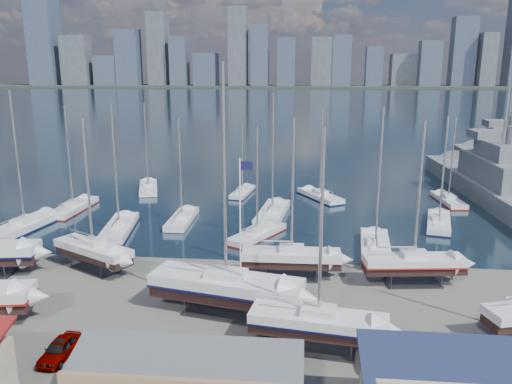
# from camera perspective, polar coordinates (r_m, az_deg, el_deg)

# --- Properties ---
(ground) EXTENTS (1400.00, 1400.00, 0.00)m
(ground) POSITION_cam_1_polar(r_m,az_deg,el_deg) (41.76, -3.50, -12.83)
(ground) COLOR #605E59
(ground) RESTS_ON ground
(water) EXTENTS (1400.00, 600.00, 0.40)m
(water) POSITION_cam_1_polar(r_m,az_deg,el_deg) (347.47, 4.48, 10.51)
(water) COLOR #192C3A
(water) RESTS_ON ground
(far_shore) EXTENTS (1400.00, 80.00, 2.20)m
(far_shore) POSITION_cam_1_polar(r_m,az_deg,el_deg) (607.19, 4.94, 11.94)
(far_shore) COLOR #2D332D
(far_shore) RESTS_ON ground
(skyline) EXTENTS (639.14, 43.80, 107.69)m
(skyline) POSITION_cam_1_polar(r_m,az_deg,el_deg) (601.18, 4.23, 15.56)
(skyline) COLOR #475166
(skyline) RESTS_ON far_shore
(sailboat_cradle_2) EXTENTS (8.93, 6.46, 14.55)m
(sailboat_cradle_2) POSITION_cam_1_polar(r_m,az_deg,el_deg) (50.25, -18.12, -6.35)
(sailboat_cradle_2) COLOR #2D2D33
(sailboat_cradle_2) RESTS_ON ground
(sailboat_cradle_3) EXTENTS (12.54, 5.99, 19.27)m
(sailboat_cradle_3) POSITION_cam_1_polar(r_m,az_deg,el_deg) (39.62, -3.44, -10.77)
(sailboat_cradle_3) COLOR #2D2D33
(sailboat_cradle_3) RESTS_ON ground
(sailboat_cradle_4) EXTENTS (9.01, 2.64, 14.76)m
(sailboat_cradle_4) POSITION_cam_1_polar(r_m,az_deg,el_deg) (46.19, 4.07, -7.44)
(sailboat_cradle_4) COLOR #2D2D33
(sailboat_cradle_4) RESTS_ON ground
(sailboat_cradle_5) EXTENTS (9.69, 4.02, 15.25)m
(sailboat_cradle_5) POSITION_cam_1_polar(r_m,az_deg,el_deg) (35.14, 7.13, -14.61)
(sailboat_cradle_5) COLOR #2D2D33
(sailboat_cradle_5) RESTS_ON ground
(sailboat_cradle_6) EXTENTS (9.21, 3.55, 14.62)m
(sailboat_cradle_6) POSITION_cam_1_polar(r_m,az_deg,el_deg) (46.91, 17.59, -7.76)
(sailboat_cradle_6) COLOR #2D2D33
(sailboat_cradle_6) RESTS_ON ground
(sailboat_moored_0) EXTENTS (4.97, 11.92, 17.28)m
(sailboat_moored_0) POSITION_cam_1_polar(r_m,az_deg,el_deg) (66.23, -24.88, -3.70)
(sailboat_moored_0) COLOR black
(sailboat_moored_0) RESTS_ON water
(sailboat_moored_1) EXTENTS (3.21, 10.12, 14.97)m
(sailboat_moored_1) POSITION_cam_1_polar(r_m,az_deg,el_deg) (72.52, -20.13, -1.82)
(sailboat_moored_1) COLOR black
(sailboat_moored_1) RESTS_ON water
(sailboat_moored_2) EXTENTS (5.37, 10.00, 14.54)m
(sailboat_moored_2) POSITION_cam_1_polar(r_m,az_deg,el_deg) (81.46, -12.20, 0.36)
(sailboat_moored_2) COLOR black
(sailboat_moored_2) RESTS_ON water
(sailboat_moored_3) EXTENTS (4.48, 10.84, 15.72)m
(sailboat_moored_3) POSITION_cam_1_polar(r_m,az_deg,el_deg) (61.55, -15.34, -4.15)
(sailboat_moored_3) COLOR black
(sailboat_moored_3) RESTS_ON water
(sailboat_moored_4) EXTENTS (2.61, 9.10, 13.72)m
(sailboat_moored_4) POSITION_cam_1_polar(r_m,az_deg,el_deg) (63.71, -8.44, -3.18)
(sailboat_moored_4) COLOR black
(sailboat_moored_4) RESTS_ON water
(sailboat_moored_5) EXTENTS (3.29, 8.15, 11.84)m
(sailboat_moored_5) POSITION_cam_1_polar(r_m,az_deg,el_deg) (77.11, -1.56, -0.08)
(sailboat_moored_5) COLOR black
(sailboat_moored_5) RESTS_ON water
(sailboat_moored_6) EXTENTS (6.57, 9.03, 13.38)m
(sailboat_moored_6) POSITION_cam_1_polar(r_m,az_deg,el_deg) (57.37, 0.14, -4.95)
(sailboat_moored_6) COLOR black
(sailboat_moored_6) RESTS_ON water
(sailboat_moored_7) EXTENTS (4.32, 11.35, 16.73)m
(sailboat_moored_7) POSITION_cam_1_polar(r_m,az_deg,el_deg) (65.30, 1.89, -2.62)
(sailboat_moored_7) COLOR black
(sailboat_moored_7) RESTS_ON water
(sailboat_moored_8) EXTENTS (7.01, 9.40, 14.00)m
(sailboat_moored_8) POSITION_cam_1_polar(r_m,az_deg,el_deg) (75.17, 7.32, -0.56)
(sailboat_moored_8) COLOR black
(sailboat_moored_8) RESTS_ON water
(sailboat_moored_9) EXTENTS (4.01, 10.78, 15.91)m
(sailboat_moored_9) POSITION_cam_1_polar(r_m,az_deg,el_deg) (54.42, 13.46, -6.38)
(sailboat_moored_9) COLOR black
(sailboat_moored_9) RESTS_ON water
(sailboat_moored_10) EXTENTS (4.89, 9.83, 14.15)m
(sailboat_moored_10) POSITION_cam_1_polar(r_m,az_deg,el_deg) (65.60, 20.15, -3.41)
(sailboat_moored_10) COLOR black
(sailboat_moored_10) RESTS_ON water
(sailboat_moored_11) EXTENTS (3.26, 8.90, 13.02)m
(sailboat_moored_11) POSITION_cam_1_polar(r_m,az_deg,el_deg) (77.48, 21.11, -0.95)
(sailboat_moored_11) COLOR black
(sailboat_moored_11) RESTS_ON water
(naval_ship_east) EXTENTS (9.56, 48.67, 18.36)m
(naval_ship_east) POSITION_cam_1_polar(r_m,az_deg,el_deg) (81.80, 25.85, 0.31)
(naval_ship_east) COLOR slate
(naval_ship_east) RESTS_ON water
(naval_ship_west) EXTENTS (9.16, 45.83, 18.10)m
(naval_ship_west) POSITION_cam_1_polar(r_m,az_deg,el_deg) (102.33, 26.40, 2.69)
(naval_ship_west) COLOR slate
(naval_ship_west) RESTS_ON water
(car_a) EXTENTS (1.79, 3.96, 1.32)m
(car_a) POSITION_cam_1_polar(r_m,az_deg,el_deg) (37.08, -21.53, -16.33)
(car_a) COLOR gray
(car_a) RESTS_ON ground
(car_b) EXTENTS (4.79, 3.19, 1.49)m
(car_b) POSITION_cam_1_polar(r_m,az_deg,el_deg) (35.27, -16.05, -17.36)
(car_b) COLOR gray
(car_b) RESTS_ON ground
(car_c) EXTENTS (3.75, 5.21, 1.32)m
(car_c) POSITION_cam_1_polar(r_m,az_deg,el_deg) (33.15, -6.10, -19.21)
(car_c) COLOR gray
(car_c) RESTS_ON ground
(car_d) EXTENTS (3.24, 5.18, 1.40)m
(car_d) POSITION_cam_1_polar(r_m,az_deg,el_deg) (32.90, 15.04, -19.84)
(car_d) COLOR gray
(car_d) RESTS_ON ground
(flagpole) EXTENTS (1.06, 0.12, 12.03)m
(flagpole) POSITION_cam_1_polar(r_m,az_deg,el_deg) (40.08, -1.70, -3.29)
(flagpole) COLOR white
(flagpole) RESTS_ON ground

